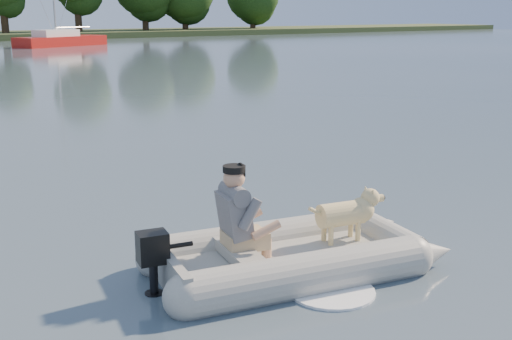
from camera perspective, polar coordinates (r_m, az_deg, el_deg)
water at (r=6.89m, az=5.50°, el=-8.84°), size 160.00×160.00×0.00m
dinghy at (r=6.71m, az=3.48°, el=-4.53°), size 4.84×3.83×1.27m
man at (r=6.45m, az=-1.77°, el=-3.68°), size 0.76×0.68×0.98m
dog at (r=7.04m, az=7.60°, el=-4.27°), size 0.89×0.46×0.57m
outboard_motor at (r=6.30m, az=-9.12°, el=-8.43°), size 0.42×0.33×0.72m
sailboat at (r=52.57m, az=-16.98°, el=10.98°), size 7.72×5.01×10.24m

